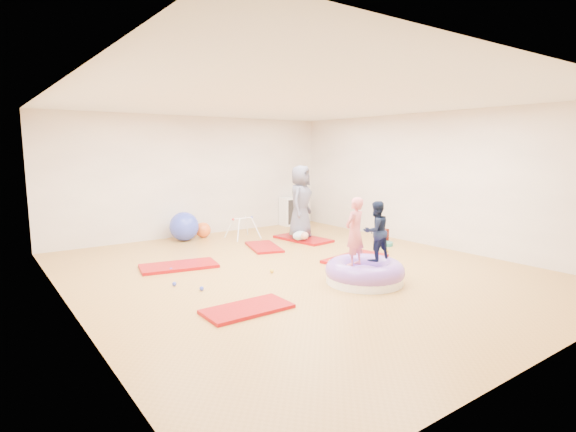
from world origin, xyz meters
TOP-DOWN VIEW (x-y plane):
  - room at (0.00, 0.00)m, footprint 7.01×8.01m
  - gym_mat_front_left at (-1.68, -1.14)m, footprint 1.13×0.56m
  - gym_mat_mid_left at (-1.56, 1.39)m, footprint 1.39×0.89m
  - gym_mat_center_back at (0.48, 1.82)m, footprint 0.87×1.23m
  - gym_mat_right at (1.30, -0.03)m, footprint 1.38×0.86m
  - gym_mat_rear_right at (1.65, 2.00)m, footprint 0.81×1.39m
  - inflatable_cushion at (0.41, -1.14)m, footprint 1.22×1.22m
  - child_pink at (0.19, -1.14)m, footprint 0.42×0.32m
  - child_navy at (0.67, -1.11)m, footprint 0.50×0.41m
  - adult_caregiver at (1.61, 2.05)m, footprint 0.95×0.87m
  - infant at (1.42, 1.77)m, footprint 0.36×0.36m
  - ball_pit_balls at (-0.07, 0.22)m, footprint 4.35×1.56m
  - exercise_ball_blue at (-0.55, 3.51)m, footprint 0.65×0.65m
  - exercise_ball_orange at (-0.05, 3.60)m, footprint 0.36×0.36m
  - infant_play_gym at (0.60, 2.88)m, footprint 0.65×0.61m
  - cube_shelf at (2.74, 3.79)m, footprint 0.76×0.37m
  - balance_disc at (2.71, 0.50)m, footprint 0.34×0.34m
  - backpack at (2.94, 0.79)m, footprint 0.26×0.17m
  - yellow_toy at (-1.85, -1.32)m, footprint 0.18×0.18m

SIDE VIEW (x-z plane):
  - yellow_toy at x=-1.85m, z-range 0.00..0.03m
  - gym_mat_center_back at x=0.48m, z-range 0.00..0.05m
  - gym_mat_front_left at x=-1.68m, z-range 0.00..0.05m
  - gym_mat_right at x=1.30m, z-range 0.00..0.05m
  - gym_mat_mid_left at x=-1.56m, z-range 0.00..0.05m
  - gym_mat_rear_right at x=1.65m, z-range 0.00..0.06m
  - ball_pit_balls at x=-0.07m, z-range 0.00..0.07m
  - balance_disc at x=2.71m, z-range 0.00..0.07m
  - backpack at x=2.94m, z-range 0.00..0.29m
  - inflatable_cushion at x=0.41m, z-range -0.04..0.34m
  - infant at x=1.42m, z-range 0.06..0.27m
  - exercise_ball_orange at x=-0.05m, z-range 0.00..0.36m
  - exercise_ball_blue at x=-0.55m, z-range 0.00..0.65m
  - infant_play_gym at x=0.60m, z-range 0.08..0.58m
  - cube_shelf at x=2.74m, z-range 0.00..0.76m
  - child_navy at x=0.67m, z-range 0.35..1.30m
  - child_pink at x=0.19m, z-range 0.35..1.39m
  - adult_caregiver at x=1.61m, z-range 0.06..1.68m
  - room at x=0.00m, z-range 0.00..2.80m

